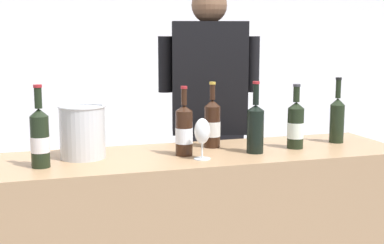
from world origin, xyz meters
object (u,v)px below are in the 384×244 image
object	(u,v)px
ice_bucket	(83,131)
wine_bottle_4	(40,137)
wine_bottle_0	(212,124)
wine_bottle_2	(184,130)
wine_bottle_3	(337,118)
wine_glass	(202,133)
person_server	(209,145)
wine_bottle_1	(296,125)
wine_bottle_5	(255,127)

from	to	relation	value
ice_bucket	wine_bottle_4	bearing A→B (deg)	-145.88
wine_bottle_0	wine_bottle_2	xyz separation A→B (m)	(-0.18, -0.14, -0.00)
wine_bottle_3	wine_glass	xyz separation A→B (m)	(-0.79, -0.17, -0.01)
wine_glass	ice_bucket	distance (m)	0.54
wine_glass	wine_bottle_2	bearing A→B (deg)	118.68
wine_glass	ice_bucket	size ratio (longest dim) A/B	0.77
ice_bucket	person_server	world-z (taller)	person_server
wine_bottle_0	wine_bottle_1	size ratio (longest dim) A/B	1.03
wine_bottle_1	wine_bottle_4	distance (m)	1.21
wine_bottle_2	wine_bottle_3	xyz separation A→B (m)	(0.84, 0.07, 0.01)
wine_bottle_4	wine_glass	world-z (taller)	wine_bottle_4
wine_bottle_2	ice_bucket	world-z (taller)	wine_bottle_2
wine_bottle_0	wine_bottle_2	bearing A→B (deg)	-143.33
wine_bottle_0	wine_bottle_2	world-z (taller)	wine_bottle_0
person_server	wine_bottle_1	bearing A→B (deg)	-67.84
wine_bottle_4	wine_bottle_5	xyz separation A→B (m)	(0.97, 0.00, -0.00)
wine_glass	wine_bottle_3	bearing A→B (deg)	11.90
wine_bottle_0	wine_bottle_3	xyz separation A→B (m)	(0.66, -0.07, 0.01)
wine_bottle_5	wine_bottle_2	bearing A→B (deg)	172.16
wine_bottle_4	wine_bottle_1	bearing A→B (deg)	1.98
wine_bottle_0	wine_bottle_1	xyz separation A→B (m)	(0.38, -0.14, -0.00)
wine_bottle_2	ice_bucket	bearing A→B (deg)	169.88
wine_bottle_2	wine_bottle_4	world-z (taller)	wine_bottle_4
wine_bottle_3	ice_bucket	world-z (taller)	wine_bottle_3
wine_bottle_1	wine_bottle_3	xyz separation A→B (m)	(0.27, 0.07, 0.01)
wine_bottle_2	person_server	world-z (taller)	person_server
wine_bottle_3	ice_bucket	bearing A→B (deg)	179.34
wine_bottle_2	wine_glass	xyz separation A→B (m)	(0.05, -0.10, 0.00)
wine_bottle_3	person_server	world-z (taller)	person_server
wine_bottle_2	wine_bottle_4	bearing A→B (deg)	-175.84
wine_bottle_5	wine_bottle_1	bearing A→B (deg)	10.14
wine_bottle_0	wine_bottle_3	size ratio (longest dim) A/B	0.96
wine_bottle_0	wine_bottle_1	world-z (taller)	wine_bottle_0
wine_bottle_3	wine_glass	distance (m)	0.80
wine_bottle_1	wine_bottle_2	bearing A→B (deg)	179.53
ice_bucket	wine_bottle_1	bearing A→B (deg)	-4.79
wine_bottle_4	person_server	world-z (taller)	person_server
wine_bottle_3	wine_bottle_1	bearing A→B (deg)	-165.65
wine_bottle_5	ice_bucket	size ratio (longest dim) A/B	1.41
wine_bottle_0	wine_bottle_3	distance (m)	0.66
wine_bottle_3	person_server	distance (m)	0.77
wine_bottle_5	person_server	xyz separation A→B (m)	(-0.01, 0.64, -0.21)
ice_bucket	person_server	distance (m)	0.95
wine_bottle_1	ice_bucket	distance (m)	1.02
wine_bottle_1	wine_bottle_5	world-z (taller)	wine_bottle_5
wine_bottle_0	ice_bucket	size ratio (longest dim) A/B	1.35
wine_bottle_1	wine_glass	xyz separation A→B (m)	(-0.51, -0.10, 0.00)
wine_glass	ice_bucket	xyz separation A→B (m)	(-0.51, 0.18, 0.00)
wine_bottle_1	wine_bottle_2	size ratio (longest dim) A/B	0.99
wine_bottle_3	wine_glass	world-z (taller)	wine_bottle_3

